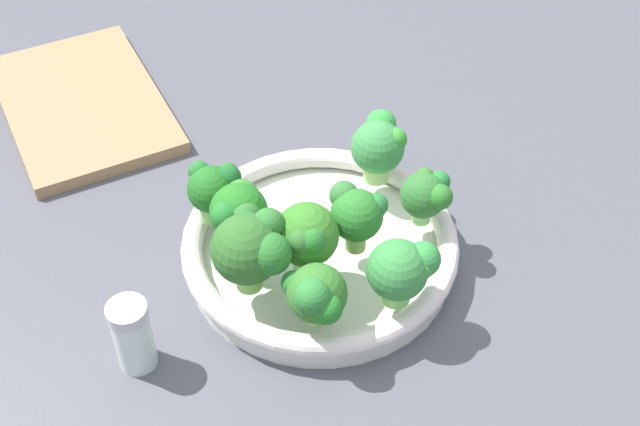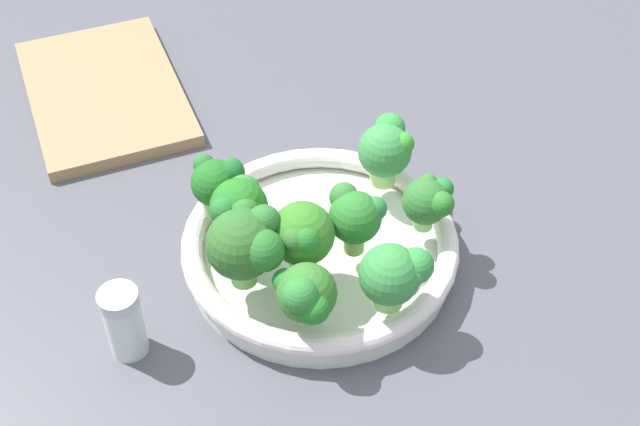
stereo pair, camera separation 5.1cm
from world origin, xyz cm
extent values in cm
cube|color=#4B4C55|center=(0.00, 0.00, -1.25)|extent=(130.00, 130.00, 2.50)
cylinder|color=silver|center=(-1.61, -2.43, 0.88)|extent=(26.60, 26.60, 1.75)
torus|color=silver|center=(-1.61, -2.43, 2.82)|extent=(27.71, 27.71, 2.14)
cylinder|color=#82B650|center=(-0.03, 5.18, 4.84)|extent=(2.22, 2.22, 1.89)
sphere|color=#226D1F|center=(-0.03, 5.18, 7.62)|extent=(5.67, 5.67, 5.67)
sphere|color=#2D662A|center=(-1.85, 4.84, 8.54)|extent=(3.05, 3.05, 3.05)
sphere|color=#33792F|center=(1.76, 4.48, 7.91)|extent=(3.38, 3.38, 3.38)
sphere|color=#216B29|center=(-1.19, 6.63, 8.64)|extent=(2.82, 2.82, 2.82)
cylinder|color=#85C158|center=(-6.01, 5.72, 5.27)|extent=(2.48, 2.48, 2.75)
sphere|color=#2C6025|center=(-6.01, 5.72, 8.78)|extent=(6.56, 6.56, 6.56)
sphere|color=#1C692C|center=(-4.12, 5.23, 9.38)|extent=(3.27, 3.27, 3.27)
sphere|color=#256826|center=(-7.73, 3.92, 9.45)|extent=(3.89, 3.89, 3.89)
sphere|color=#2C6B2B|center=(-5.11, 3.41, 10.47)|extent=(3.00, 3.00, 3.00)
cylinder|color=#83CD64|center=(-11.30, -6.77, 4.91)|extent=(2.80, 2.80, 2.03)
sphere|color=#35823C|center=(-11.30, -6.77, 7.77)|extent=(5.66, 5.66, 5.66)
sphere|color=#30853A|center=(-11.32, -9.10, 8.46)|extent=(3.32, 3.32, 3.32)
sphere|color=#3B903D|center=(-11.95, -8.65, 8.27)|extent=(2.47, 2.47, 2.47)
cylinder|color=#89B357|center=(-4.20, -5.26, 5.25)|extent=(2.03, 2.03, 2.72)
sphere|color=#287027|center=(-4.20, -5.26, 8.26)|extent=(5.08, 5.08, 5.08)
sphere|color=#306A31|center=(-2.31, -4.59, 9.29)|extent=(2.83, 2.83, 2.83)
sphere|color=#276F32|center=(-4.17, -7.15, 9.03)|extent=(2.35, 2.35, 2.35)
cylinder|color=#7FB853|center=(-11.56, 0.78, 4.74)|extent=(2.10, 2.10, 1.70)
sphere|color=#316E27|center=(-11.56, 0.78, 7.36)|extent=(5.42, 5.42, 5.42)
sphere|color=#227423|center=(-13.65, 0.58, 7.72)|extent=(2.90, 2.90, 2.90)
sphere|color=#226A28|center=(-10.05, 2.48, 7.63)|extent=(2.26, 2.26, 2.26)
sphere|color=#2B7730|center=(-12.90, 1.57, 8.82)|extent=(3.25, 3.25, 3.25)
cylinder|color=#8FCE71|center=(-2.49, -12.70, 4.85)|extent=(1.92, 1.92, 1.90)
sphere|color=#2C682B|center=(-2.49, -12.70, 7.30)|extent=(4.62, 4.62, 4.62)
sphere|color=#296F25|center=(-3.96, -13.75, 8.14)|extent=(2.56, 2.56, 2.56)
sphere|color=#356B27|center=(-1.11, -13.26, 8.42)|extent=(1.88, 1.88, 1.88)
sphere|color=#22712F|center=(-1.89, -14.53, 8.09)|extent=(2.24, 2.24, 2.24)
cylinder|color=#92DA73|center=(-5.52, -0.34, 5.23)|extent=(2.62, 2.62, 2.67)
sphere|color=#347724|center=(-5.52, -0.34, 8.53)|extent=(6.04, 6.04, 6.04)
sphere|color=#31682A|center=(-6.94, 0.87, 9.52)|extent=(2.76, 2.76, 2.76)
sphere|color=#277227|center=(-7.17, 0.17, 9.55)|extent=(2.86, 2.86, 2.86)
cylinder|color=#9ACB6E|center=(4.75, -10.45, 5.09)|extent=(2.73, 2.73, 2.38)
sphere|color=#388341|center=(4.75, -10.45, 8.09)|extent=(5.57, 5.57, 5.57)
sphere|color=#338E2E|center=(4.10, -12.05, 9.27)|extent=(2.44, 2.44, 2.44)
sphere|color=green|center=(6.71, -11.44, 9.29)|extent=(3.21, 3.21, 3.21)
sphere|color=#378C30|center=(6.42, -11.18, 8.48)|extent=(3.11, 3.11, 3.11)
cylinder|color=#85C25E|center=(3.84, 7.08, 5.00)|extent=(2.80, 2.80, 2.21)
sphere|color=#1F641F|center=(3.84, 7.08, 7.65)|extent=(4.76, 4.76, 4.76)
sphere|color=#236522|center=(4.37, 5.14, 8.88)|extent=(2.00, 2.00, 2.00)
sphere|color=#246529|center=(5.45, 7.84, 8.82)|extent=(2.19, 2.19, 2.19)
sphere|color=#195924|center=(3.86, 5.21, 8.80)|extent=(2.46, 2.46, 2.46)
cube|color=#9A7550|center=(30.62, 18.28, 0.80)|extent=(29.94, 22.37, 1.60)
cylinder|color=silver|center=(-8.79, 17.02, 3.28)|extent=(3.49, 3.49, 6.55)
cylinder|color=#BDBAC3|center=(-8.79, 17.02, 7.16)|extent=(3.66, 3.66, 1.22)
camera|label=1|loc=(-58.35, 14.30, 65.56)|focal=48.58mm
camera|label=2|loc=(-59.58, 9.35, 65.56)|focal=48.58mm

